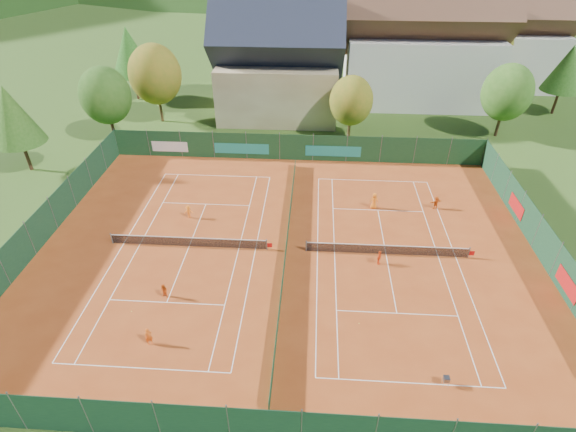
{
  "coord_description": "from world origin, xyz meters",
  "views": [
    {
      "loc": [
        1.96,
        -28.42,
        22.76
      ],
      "look_at": [
        0.0,
        2.0,
        2.0
      ],
      "focal_mm": 28.0,
      "sensor_mm": 36.0,
      "label": 1
    }
  ],
  "objects_px": {
    "hotel_block_b": "(505,41)",
    "player_left_near": "(149,336)",
    "player_left_mid": "(164,291)",
    "player_right_far_b": "(436,203)",
    "hotel_block_a": "(421,47)",
    "player_right_near": "(379,257)",
    "ball_hopper": "(446,379)",
    "player_left_far": "(189,212)",
    "player_right_far_a": "(374,201)",
    "chalet": "(279,63)"
  },
  "relations": [
    {
      "from": "player_right_near",
      "to": "player_right_far_a",
      "type": "xyz_separation_m",
      "value": [
        0.34,
        7.96,
        0.16
      ]
    },
    {
      "from": "hotel_block_b",
      "to": "player_left_mid",
      "type": "distance_m",
      "value": 63.17
    },
    {
      "from": "player_left_far",
      "to": "player_right_near",
      "type": "relative_size",
      "value": 0.98
    },
    {
      "from": "hotel_block_b",
      "to": "hotel_block_a",
      "type": "bearing_deg",
      "value": -150.26
    },
    {
      "from": "player_left_mid",
      "to": "player_right_far_b",
      "type": "bearing_deg",
      "value": 56.12
    },
    {
      "from": "ball_hopper",
      "to": "player_left_mid",
      "type": "height_order",
      "value": "player_left_mid"
    },
    {
      "from": "player_right_far_a",
      "to": "player_right_far_b",
      "type": "height_order",
      "value": "player_right_far_a"
    },
    {
      "from": "hotel_block_a",
      "to": "chalet",
      "type": "bearing_deg",
      "value": -162.47
    },
    {
      "from": "player_left_mid",
      "to": "player_right_far_b",
      "type": "height_order",
      "value": "player_right_far_b"
    },
    {
      "from": "chalet",
      "to": "player_right_near",
      "type": "xyz_separation_m",
      "value": [
        10.26,
        -31.22,
        -6.0
      ]
    },
    {
      "from": "player_left_far",
      "to": "player_left_mid",
      "type": "bearing_deg",
      "value": 80.3
    },
    {
      "from": "chalet",
      "to": "player_right_far_b",
      "type": "bearing_deg",
      "value": -54.63
    },
    {
      "from": "chalet",
      "to": "player_left_near",
      "type": "relative_size",
      "value": 12.25
    },
    {
      "from": "player_right_far_b",
      "to": "player_right_near",
      "type": "bearing_deg",
      "value": 32.74
    },
    {
      "from": "hotel_block_b",
      "to": "player_right_far_a",
      "type": "relative_size",
      "value": 11.04
    },
    {
      "from": "ball_hopper",
      "to": "player_left_far",
      "type": "height_order",
      "value": "player_left_far"
    },
    {
      "from": "ball_hopper",
      "to": "player_right_far_b",
      "type": "height_order",
      "value": "player_right_far_b"
    },
    {
      "from": "player_right_far_b",
      "to": "player_left_mid",
      "type": "bearing_deg",
      "value": 9.84
    },
    {
      "from": "player_left_far",
      "to": "player_right_far_b",
      "type": "bearing_deg",
      "value": 173.37
    },
    {
      "from": "ball_hopper",
      "to": "player_left_near",
      "type": "xyz_separation_m",
      "value": [
        -18.0,
        1.87,
        0.11
      ]
    },
    {
      "from": "hotel_block_b",
      "to": "player_left_far",
      "type": "height_order",
      "value": "hotel_block_b"
    },
    {
      "from": "player_right_far_a",
      "to": "player_right_far_b",
      "type": "bearing_deg",
      "value": -179.74
    },
    {
      "from": "player_left_near",
      "to": "player_right_near",
      "type": "distance_m",
      "value": 17.61
    },
    {
      "from": "chalet",
      "to": "player_left_near",
      "type": "distance_m",
      "value": 40.77
    },
    {
      "from": "chalet",
      "to": "player_right_near",
      "type": "relative_size",
      "value": 12.93
    },
    {
      "from": "player_right_near",
      "to": "player_right_far_b",
      "type": "distance_m",
      "value": 10.24
    },
    {
      "from": "player_left_mid",
      "to": "player_right_far_b",
      "type": "relative_size",
      "value": 0.95
    },
    {
      "from": "player_left_near",
      "to": "player_right_far_b",
      "type": "relative_size",
      "value": 1.05
    },
    {
      "from": "ball_hopper",
      "to": "player_right_far_b",
      "type": "distance_m",
      "value": 19.23
    },
    {
      "from": "hotel_block_a",
      "to": "player_right_near",
      "type": "height_order",
      "value": "hotel_block_a"
    },
    {
      "from": "hotel_block_a",
      "to": "ball_hopper",
      "type": "distance_m",
      "value": 48.74
    },
    {
      "from": "chalet",
      "to": "player_left_far",
      "type": "relative_size",
      "value": 13.16
    },
    {
      "from": "ball_hopper",
      "to": "hotel_block_b",
      "type": "bearing_deg",
      "value": 70.31
    },
    {
      "from": "hotel_block_b",
      "to": "player_left_near",
      "type": "xyz_separation_m",
      "value": [
        -38.0,
        -54.02,
        -5.96
      ]
    },
    {
      "from": "player_right_near",
      "to": "player_right_far_a",
      "type": "relative_size",
      "value": 0.8
    },
    {
      "from": "player_left_mid",
      "to": "player_left_far",
      "type": "height_order",
      "value": "player_left_far"
    },
    {
      "from": "player_left_far",
      "to": "player_right_far_a",
      "type": "bearing_deg",
      "value": 174.78
    },
    {
      "from": "hotel_block_a",
      "to": "ball_hopper",
      "type": "bearing_deg",
      "value": -97.14
    },
    {
      "from": "player_right_near",
      "to": "player_right_far_b",
      "type": "bearing_deg",
      "value": -10.45
    },
    {
      "from": "ball_hopper",
      "to": "player_left_mid",
      "type": "relative_size",
      "value": 0.67
    },
    {
      "from": "chalet",
      "to": "hotel_block_b",
      "type": "relative_size",
      "value": 0.94
    },
    {
      "from": "player_left_near",
      "to": "chalet",
      "type": "bearing_deg",
      "value": 46.99
    },
    {
      "from": "hotel_block_a",
      "to": "player_left_far",
      "type": "height_order",
      "value": "hotel_block_a"
    },
    {
      "from": "player_right_near",
      "to": "player_right_far_a",
      "type": "bearing_deg",
      "value": 23.12
    },
    {
      "from": "player_left_near",
      "to": "player_right_far_b",
      "type": "bearing_deg",
      "value": 2.87
    },
    {
      "from": "player_left_mid",
      "to": "player_left_near",
      "type": "bearing_deg",
      "value": -61.46
    },
    {
      "from": "hotel_block_a",
      "to": "player_left_near",
      "type": "relative_size",
      "value": 16.33
    },
    {
      "from": "player_left_near",
      "to": "player_left_far",
      "type": "xyz_separation_m",
      "value": [
        -1.02,
        14.17,
        -0.05
      ]
    },
    {
      "from": "ball_hopper",
      "to": "player_right_near",
      "type": "height_order",
      "value": "player_right_near"
    },
    {
      "from": "player_left_near",
      "to": "player_right_far_a",
      "type": "distance_m",
      "value": 22.89
    }
  ]
}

